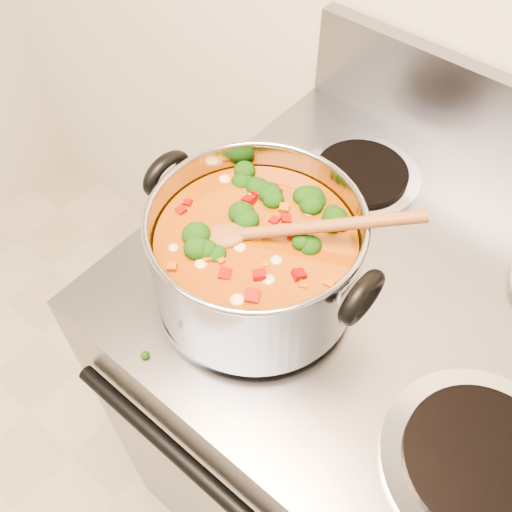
{
  "coord_description": "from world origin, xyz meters",
  "views": [
    {
      "loc": [
        0.17,
        0.68,
        1.59
      ],
      "look_at": [
        -0.12,
        1.02,
        1.01
      ],
      "focal_mm": 40.0,
      "sensor_mm": 36.0,
      "label": 1
    }
  ],
  "objects": [
    {
      "name": "cooktop_crumbs",
      "position": [
        -0.05,
        0.99,
        0.92
      ],
      "size": [
        0.33,
        0.26,
        0.01
      ],
      "color": "black",
      "rests_on": "electric_range"
    },
    {
      "name": "stockpot",
      "position": [
        -0.12,
        1.02,
        1.01
      ],
      "size": [
        0.33,
        0.27,
        0.16
      ],
      "rotation": [
        0.0,
        0.0,
        0.0
      ],
      "color": "#A1A2A9",
      "rests_on": "electric_range"
    },
    {
      "name": "wooden_spoon",
      "position": [
        -0.1,
        1.03,
        1.06
      ],
      "size": [
        0.25,
        0.19,
        0.08
      ],
      "rotation": [
        0.0,
        0.0,
        0.62
      ],
      "color": "brown",
      "rests_on": "stockpot"
    },
    {
      "name": "electric_range",
      "position": [
        0.05,
        1.16,
        0.47
      ],
      "size": [
        0.77,
        0.7,
        1.08
      ],
      "color": "gray",
      "rests_on": "ground"
    }
  ]
}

